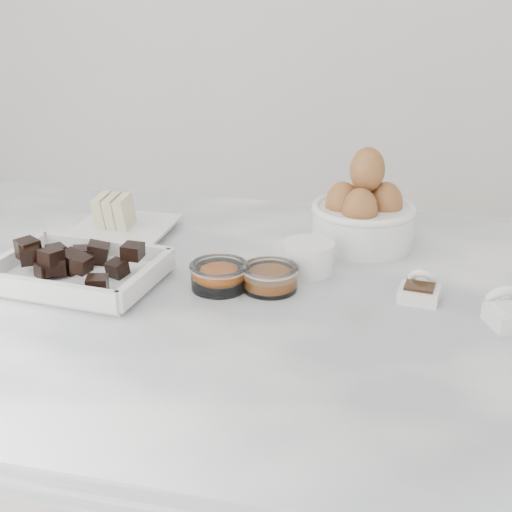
{
  "coord_description": "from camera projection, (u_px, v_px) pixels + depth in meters",
  "views": [
    {
      "loc": [
        0.23,
        -0.85,
        1.35
      ],
      "look_at": [
        0.02,
        0.03,
        0.98
      ],
      "focal_mm": 50.0,
      "sensor_mm": 36.0,
      "label": 1
    }
  ],
  "objects": [
    {
      "name": "honey_bowl",
      "position": [
        270.0,
        277.0,
        0.97
      ],
      "size": [
        0.08,
        0.08,
        0.03
      ],
      "color": "white",
      "rests_on": "marble_slab"
    },
    {
      "name": "chocolate_dish",
      "position": [
        78.0,
        266.0,
        0.99
      ],
      "size": [
        0.24,
        0.19,
        0.06
      ],
      "color": "white",
      "rests_on": "marble_slab"
    },
    {
      "name": "sugar_ramekin",
      "position": [
        308.0,
        256.0,
        1.02
      ],
      "size": [
        0.07,
        0.07,
        0.04
      ],
      "color": "white",
      "rests_on": "marble_slab"
    },
    {
      "name": "vanilla_spoon",
      "position": [
        420.0,
        290.0,
        0.94
      ],
      "size": [
        0.06,
        0.07,
        0.04
      ],
      "color": "white",
      "rests_on": "marble_slab"
    },
    {
      "name": "egg_bowl",
      "position": [
        363.0,
        214.0,
        1.11
      ],
      "size": [
        0.16,
        0.16,
        0.16
      ],
      "color": "white",
      "rests_on": "marble_slab"
    },
    {
      "name": "marble_slab",
      "position": [
        237.0,
        303.0,
        0.98
      ],
      "size": [
        1.2,
        0.8,
        0.04
      ],
      "primitive_type": "cube",
      "color": "silver",
      "rests_on": "cabinet"
    },
    {
      "name": "zest_bowl",
      "position": [
        219.0,
        275.0,
        0.97
      ],
      "size": [
        0.08,
        0.08,
        0.04
      ],
      "color": "white",
      "rests_on": "marble_slab"
    },
    {
      "name": "salt_spoon",
      "position": [
        511.0,
        311.0,
        0.88
      ],
      "size": [
        0.08,
        0.09,
        0.05
      ],
      "color": "white",
      "rests_on": "marble_slab"
    },
    {
      "name": "butter_plate",
      "position": [
        121.0,
        222.0,
        1.17
      ],
      "size": [
        0.15,
        0.15,
        0.06
      ],
      "color": "white",
      "rests_on": "marble_slab"
    }
  ]
}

